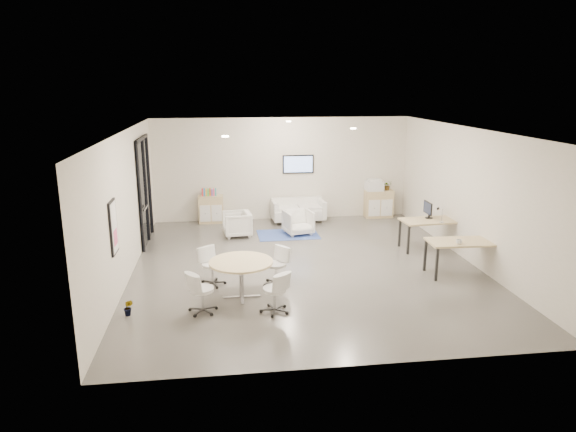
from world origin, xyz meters
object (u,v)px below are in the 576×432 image
at_px(loveseat, 298,211).
at_px(round_table, 241,265).
at_px(armchair_right, 298,221).
at_px(sideboard_right, 379,204).
at_px(sideboard_left, 211,209).
at_px(desk_front, 462,244).
at_px(armchair_left, 237,223).
at_px(desk_rear, 431,223).

xyz_separation_m(loveseat, round_table, (-2.01, -5.75, 0.37)).
bearing_deg(loveseat, armchair_right, -101.78).
bearing_deg(sideboard_right, sideboard_left, 179.82).
bearing_deg(desk_front, sideboard_left, 139.37).
height_order(desk_front, round_table, desk_front).
xyz_separation_m(sideboard_left, sideboard_right, (5.36, -0.02, 0.02)).
height_order(sideboard_left, armchair_left, sideboard_left).
bearing_deg(round_table, desk_front, 7.77).
bearing_deg(sideboard_right, loveseat, -176.33).
xyz_separation_m(sideboard_left, round_table, (0.69, -5.94, 0.27)).
bearing_deg(armchair_right, loveseat, 68.97).
relative_size(desk_rear, round_table, 1.23).
bearing_deg(armchair_left, armchair_right, 82.78).
relative_size(loveseat, armchair_right, 2.19).
xyz_separation_m(armchair_right, round_table, (-1.81, -4.33, 0.31)).
relative_size(loveseat, round_table, 1.31).
xyz_separation_m(sideboard_left, armchair_left, (0.75, -1.56, -0.04)).
height_order(loveseat, armchair_left, armchair_left).
relative_size(sideboard_left, armchair_right, 1.12).
distance_m(loveseat, desk_front, 5.88).
height_order(armchair_left, desk_front, desk_front).
bearing_deg(desk_front, armchair_left, 145.30).
bearing_deg(desk_front, loveseat, 122.50).
bearing_deg(sideboard_left, loveseat, -3.98).
xyz_separation_m(sideboard_left, desk_front, (5.65, -5.26, 0.28)).
distance_m(armchair_left, desk_rear, 5.29).
relative_size(loveseat, desk_front, 1.09).
bearing_deg(sideboard_right, desk_front, -86.88).
height_order(sideboard_right, armchair_left, sideboard_right).
relative_size(sideboard_left, sideboard_right, 0.96).
bearing_deg(sideboard_left, desk_rear, -30.98).
bearing_deg(sideboard_left, sideboard_right, -0.18).
bearing_deg(round_table, loveseat, 70.71).
xyz_separation_m(sideboard_right, round_table, (-4.68, -5.92, 0.25)).
relative_size(sideboard_left, round_table, 0.67).
height_order(sideboard_left, loveseat, sideboard_left).
height_order(armchair_right, round_table, round_table).
distance_m(loveseat, desk_rear, 4.42).
xyz_separation_m(armchair_left, round_table, (-0.06, -4.37, 0.31)).
distance_m(armchair_right, desk_front, 4.84).
xyz_separation_m(sideboard_left, desk_rear, (5.69, -3.42, 0.29)).
bearing_deg(round_table, armchair_right, 67.32).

